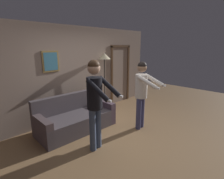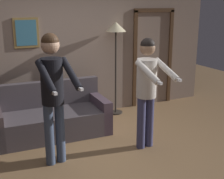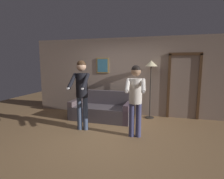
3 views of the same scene
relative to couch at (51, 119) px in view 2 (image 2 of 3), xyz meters
The scene contains 6 objects.
ground_plane 1.31m from the couch, 66.68° to the right, with size 12.00×12.00×0.00m, color olive.
back_wall_assembly 1.38m from the couch, 54.68° to the left, with size 6.40×0.10×2.60m.
couch is the anchor object (origin of this frame).
torchiere_lamp 2.03m from the couch, 18.25° to the left, with size 0.39×0.39×1.84m.
person_standing_left 1.34m from the couch, 101.45° to the right, with size 0.49×0.70×1.82m.
person_standing_right 1.81m from the couch, 43.52° to the right, with size 0.48×0.71×1.70m.
Camera 2 is at (-1.74, -3.76, 2.19)m, focal length 50.00 mm.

